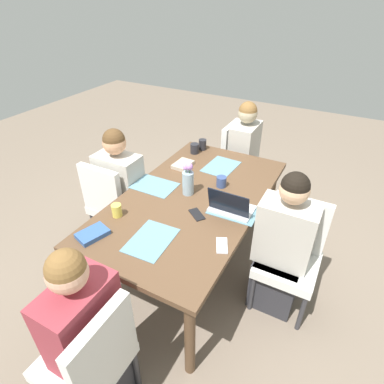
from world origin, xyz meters
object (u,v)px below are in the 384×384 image
(coffee_mug_near_right, at_px, (202,145))
(phone_silver, at_px, (222,245))
(chair_head_right_right_near, at_px, (239,159))
(phone_black, at_px, (197,214))
(person_head_right_right_near, at_px, (243,160))
(flower_vase, at_px, (188,180))
(laptop_near_left_mid, at_px, (231,207))
(coffee_mug_near_left, at_px, (117,210))
(book_red_cover, at_px, (93,234))
(dining_table, at_px, (192,205))
(person_far_left_far, at_px, (122,196))
(coffee_mug_centre_right, at_px, (221,182))
(chair_far_left_far, at_px, (113,201))
(book_blue_cover, at_px, (183,165))
(person_near_left_mid, at_px, (282,251))
(chair_head_left_left_near, at_px, (92,359))
(chair_near_left_mid, at_px, (291,250))
(coffee_mug_centre_left, at_px, (195,148))
(person_head_left_left_near, at_px, (89,341))

(coffee_mug_near_right, relative_size, phone_silver, 0.72)
(chair_head_right_right_near, height_order, phone_black, chair_head_right_right_near)
(person_head_right_right_near, height_order, flower_vase, person_head_right_right_near)
(chair_head_right_right_near, height_order, laptop_near_left_mid, laptop_near_left_mid)
(phone_silver, bearing_deg, coffee_mug_near_left, 69.65)
(book_red_cover, xyz_separation_m, phone_black, (0.54, -0.51, -0.01))
(dining_table, distance_m, phone_silver, 0.60)
(person_far_left_far, distance_m, coffee_mug_near_right, 0.97)
(person_head_right_right_near, relative_size, book_red_cover, 5.97)
(coffee_mug_near_right, bearing_deg, coffee_mug_centre_right, -140.81)
(chair_far_left_far, bearing_deg, book_blue_cover, -44.80)
(person_near_left_mid, xyz_separation_m, chair_head_right_right_near, (1.30, 0.84, -0.03))
(chair_head_left_left_near, height_order, book_red_cover, chair_head_left_left_near)
(chair_near_left_mid, xyz_separation_m, chair_head_right_right_near, (1.22, 0.90, 0.00))
(dining_table, distance_m, flower_vase, 0.21)
(chair_near_left_mid, bearing_deg, book_blue_cover, 72.77)
(coffee_mug_near_left, relative_size, coffee_mug_centre_right, 1.07)
(laptop_near_left_mid, height_order, coffee_mug_near_right, laptop_near_left_mid)
(coffee_mug_centre_left, bearing_deg, person_near_left_mid, -123.10)
(person_head_left_left_near, distance_m, chair_far_left_far, 1.41)
(person_near_left_mid, height_order, person_head_right_right_near, same)
(person_near_left_mid, relative_size, phone_silver, 7.97)
(chair_head_right_right_near, relative_size, coffee_mug_centre_right, 9.90)
(dining_table, relative_size, person_near_left_mid, 1.57)
(chair_head_right_right_near, bearing_deg, chair_far_left_far, 151.66)
(coffee_mug_centre_left, relative_size, book_red_cover, 0.50)
(coffee_mug_near_right, height_order, phone_silver, coffee_mug_near_right)
(person_head_right_right_near, height_order, book_red_cover, person_head_right_right_near)
(person_head_left_left_near, relative_size, coffee_mug_near_left, 12.34)
(dining_table, bearing_deg, chair_near_left_mid, -85.80)
(coffee_mug_centre_right, bearing_deg, phone_silver, -155.81)
(person_near_left_mid, bearing_deg, flower_vase, 86.53)
(person_head_left_left_near, distance_m, phone_silver, 0.96)
(coffee_mug_centre_right, relative_size, phone_black, 0.61)
(flower_vase, relative_size, coffee_mug_centre_right, 3.13)
(phone_silver, bearing_deg, dining_table, 22.20)
(laptop_near_left_mid, distance_m, phone_silver, 0.39)
(person_far_left_far, distance_m, phone_black, 0.94)
(person_head_left_left_near, xyz_separation_m, laptop_near_left_mid, (1.20, -0.34, 0.27))
(person_near_left_mid, distance_m, phone_silver, 0.56)
(person_near_left_mid, xyz_separation_m, book_red_cover, (-0.72, 1.14, 0.25))
(book_red_cover, height_order, phone_black, book_red_cover)
(person_near_left_mid, height_order, phone_silver, person_near_left_mid)
(coffee_mug_near_right, relative_size, coffee_mug_centre_right, 1.19)
(dining_table, height_order, phone_black, phone_black)
(person_head_left_left_near, relative_size, coffee_mug_centre_left, 12.03)
(chair_head_left_left_near, height_order, coffee_mug_centre_right, chair_head_left_left_near)
(person_head_left_left_near, bearing_deg, laptop_near_left_mid, -15.98)
(person_head_right_right_near, xyz_separation_m, coffee_mug_centre_left, (-0.51, 0.35, 0.28))
(person_far_left_far, distance_m, flower_vase, 0.78)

